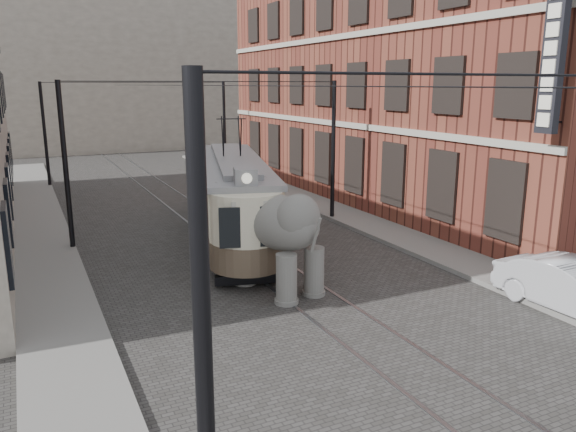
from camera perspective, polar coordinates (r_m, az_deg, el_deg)
ground at (r=17.31m, az=-0.40°, el=-6.38°), size 120.00×120.00×0.00m
tram_rails at (r=17.31m, az=-0.40°, el=-6.34°), size 1.54×80.00×0.02m
sidewalk_right at (r=20.46m, az=14.98°, el=-3.49°), size 2.00×60.00×0.15m
sidewalk_left at (r=15.82m, az=-22.48°, el=-9.11°), size 2.00×60.00×0.15m
brick_building at (r=29.77m, az=11.68°, el=13.38°), size 8.00×26.00×12.00m
distant_block at (r=55.18m, az=-19.10°, el=13.85°), size 28.00×10.00×14.00m
catenary at (r=21.05m, az=-6.79°, el=5.49°), size 11.00×30.20×6.00m
tram at (r=21.59m, az=-5.70°, el=3.87°), size 5.51×11.86×4.62m
elephant at (r=15.95m, az=-0.99°, el=-2.24°), size 3.89×5.59×3.11m
parked_car at (r=16.41m, az=27.21°, el=-6.53°), size 1.74×4.23×1.36m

